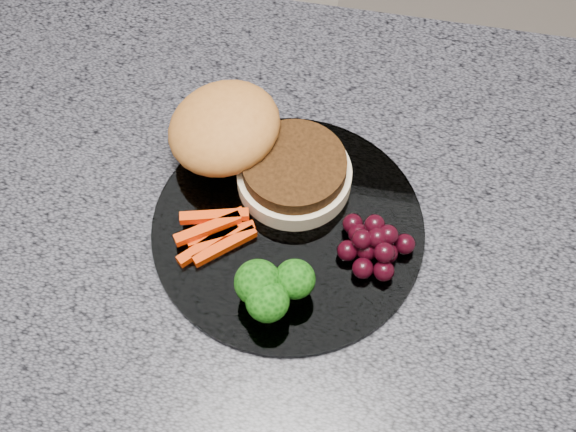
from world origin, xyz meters
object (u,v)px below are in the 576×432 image
object	(u,v)px
island_cabinet	(228,378)
plate	(288,228)
grape_bunch	(374,244)
burger	(249,146)

from	to	relation	value
island_cabinet	plate	size ratio (longest dim) A/B	4.62
plate	island_cabinet	bearing A→B (deg)	179.58
grape_bunch	burger	bearing A→B (deg)	149.27
island_cabinet	plate	xyz separation A→B (m)	(0.09, -0.00, 0.47)
island_cabinet	burger	distance (m)	0.51
plate	burger	bearing A→B (deg)	127.30
plate	grape_bunch	distance (m)	0.09
island_cabinet	burger	bearing A→B (deg)	59.61
plate	grape_bunch	size ratio (longest dim) A/B	3.66
island_cabinet	plate	bearing A→B (deg)	-0.42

